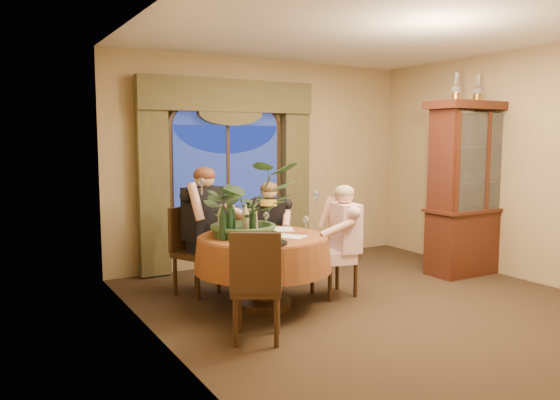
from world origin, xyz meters
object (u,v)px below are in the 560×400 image
oil_lamp_right (498,90)px  wine_bottle_0 (253,222)px  china_cabinet (474,188)px  wine_bottle_1 (245,220)px  oil_lamp_left (456,87)px  person_scarf (269,233)px  wine_bottle_3 (223,223)px  oil_lamp_center (478,88)px  wine_bottle_5 (229,222)px  wine_bottle_2 (221,221)px  chair_right (334,253)px  chair_back_right (268,244)px  centerpiece_plant (246,172)px  chair_back (197,251)px  dining_table (263,272)px  stoneware_vase (252,222)px  person_back (204,230)px  wine_bottle_4 (232,219)px  person_pink (345,243)px  olive_bowl (271,234)px

oil_lamp_right → wine_bottle_0: (-3.59, -0.08, -1.44)m
china_cabinet → wine_bottle_1: 3.24m
oil_lamp_left → person_scarf: oil_lamp_left is taller
china_cabinet → wine_bottle_3: (-3.51, -0.02, -0.18)m
oil_lamp_center → wine_bottle_5: bearing=179.6°
wine_bottle_2 → wine_bottle_5: 0.12m
chair_right → chair_back_right: bearing=26.5°
wine_bottle_2 → wine_bottle_3: size_ratio=1.00×
oil_lamp_left → oil_lamp_right: same height
china_cabinet → centerpiece_plant: 3.19m
oil_lamp_right → wine_bottle_2: 4.09m
wine_bottle_0 → wine_bottle_2: (-0.24, 0.22, 0.00)m
wine_bottle_0 → wine_bottle_2: bearing=137.2°
chair_right → china_cabinet: bearing=-90.4°
oil_lamp_right → chair_back: size_ratio=0.35×
person_scarf → dining_table: bearing=90.0°
centerpiece_plant → wine_bottle_5: size_ratio=3.39×
stoneware_vase → centerpiece_plant: bearing=145.1°
stoneware_vase → centerpiece_plant: centerpiece_plant is taller
chair_back_right → person_back: size_ratio=0.68×
wine_bottle_2 → wine_bottle_4: bearing=28.0°
oil_lamp_left → wine_bottle_3: size_ratio=1.03×
wine_bottle_1 → person_back: bearing=98.6°
chair_back → person_pink: size_ratio=0.77×
oil_lamp_left → wine_bottle_2: 3.39m
chair_right → stoneware_vase: bearing=84.7°
dining_table → centerpiece_plant: size_ratio=1.25×
person_pink → olive_bowl: bearing=94.9°
chair_back_right → chair_back: same height
oil_lamp_left → oil_lamp_right: 0.76m
china_cabinet → person_back: china_cabinet is taller
olive_bowl → wine_bottle_3: size_ratio=0.44×
wine_bottle_4 → wine_bottle_0: bearing=-73.9°
dining_table → person_scarf: bearing=57.1°
oil_lamp_center → person_back: oil_lamp_center is taller
centerpiece_plant → wine_bottle_2: size_ratio=3.39×
dining_table → chair_right: size_ratio=1.46×
centerpiece_plant → wine_bottle_0: 0.52m
dining_table → wine_bottle_1: (-0.19, 0.02, 0.54)m
wine_bottle_4 → wine_bottle_5: (-0.12, -0.20, 0.00)m
olive_bowl → wine_bottle_3: wine_bottle_3 is taller
chair_right → person_scarf: bearing=27.0°
oil_lamp_left → wine_bottle_3: oil_lamp_left is taller
centerpiece_plant → china_cabinet: bearing=-2.5°
chair_back → wine_bottle_3: bearing=59.8°
wine_bottle_1 → wine_bottle_4: size_ratio=1.00×
china_cabinet → person_scarf: (-2.55, 0.78, -0.48)m
wine_bottle_5 → chair_right: bearing=-0.4°
oil_lamp_left → person_scarf: size_ratio=0.28×
person_back → wine_bottle_5: (-0.06, -0.81, 0.20)m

